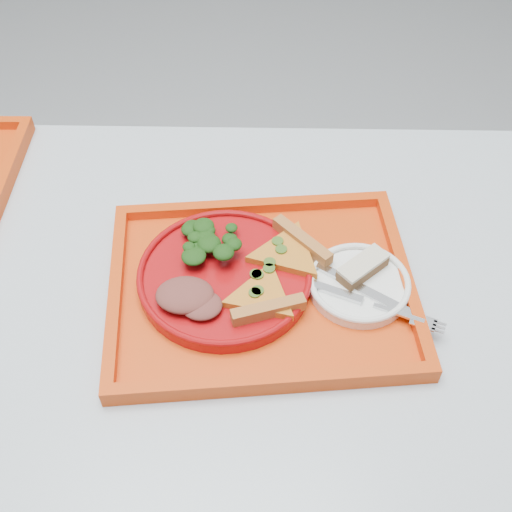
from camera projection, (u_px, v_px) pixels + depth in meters
name	position (u px, v px, depth m)	size (l,w,h in m)	color
ground	(170.00, 483.00, 1.54)	(10.00, 10.00, 0.00)	#979AA0
table	(127.00, 317.00, 1.03)	(1.60, 0.80, 0.75)	#A6AFBB
tray_main	(261.00, 290.00, 0.97)	(0.45, 0.35, 0.01)	#C93A0A
dinner_plate	(225.00, 278.00, 0.96)	(0.26, 0.26, 0.02)	#94090C
side_plate	(359.00, 286.00, 0.95)	(0.15, 0.15, 0.01)	white
pizza_slice_a	(262.00, 293.00, 0.92)	(0.12, 0.10, 0.02)	gold
pizza_slice_b	(287.00, 251.00, 0.97)	(0.13, 0.11, 0.02)	gold
salad_heap	(214.00, 239.00, 0.97)	(0.09, 0.08, 0.04)	black
meat_portion	(185.00, 295.00, 0.91)	(0.08, 0.07, 0.03)	brown
dessert_bar	(363.00, 267.00, 0.95)	(0.08, 0.08, 0.02)	#4B3319
knife	(362.00, 288.00, 0.94)	(0.18, 0.02, 0.01)	silver
fork	(372.00, 304.00, 0.92)	(0.18, 0.02, 0.01)	silver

